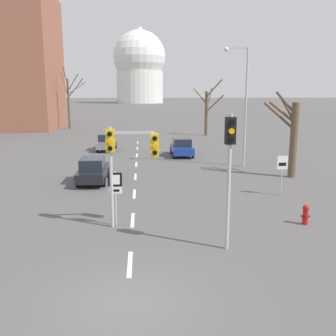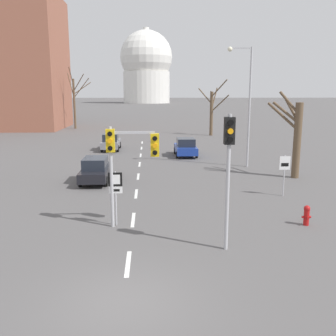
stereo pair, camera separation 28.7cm
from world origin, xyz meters
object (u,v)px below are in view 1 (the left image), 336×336
object	(u,v)px
sedan_near_left	(93,170)
sedan_near_right	(107,142)
traffic_signal_centre_tall	(127,152)
speed_limit_sign	(282,168)
fire_hydrant	(305,214)
traffic_signal_near_right	(230,157)
route_sign_post	(115,189)
sedan_mid_centre	(182,147)
street_lamp_right	(242,96)

from	to	relation	value
sedan_near_left	sedan_near_right	distance (m)	13.70
traffic_signal_centre_tall	speed_limit_sign	xyz separation A→B (m)	(8.48, 4.47, -1.72)
sedan_near_right	sedan_near_left	bearing A→B (deg)	-88.56
fire_hydrant	sedan_near_left	xyz separation A→B (m)	(-10.36, 8.79, 0.31)
traffic_signal_near_right	route_sign_post	distance (m)	5.44
traffic_signal_centre_tall	sedan_near_right	size ratio (longest dim) A/B	1.01
speed_limit_sign	sedan_mid_centre	bearing A→B (deg)	106.87
traffic_signal_near_right	speed_limit_sign	bearing A→B (deg)	56.33
traffic_signal_centre_tall	sedan_near_right	bearing A→B (deg)	97.40
fire_hydrant	sedan_near_right	world-z (taller)	sedan_near_right
fire_hydrant	sedan_near_right	distance (m)	24.90
speed_limit_sign	sedan_near_left	size ratio (longest dim) A/B	0.52
traffic_signal_near_right	traffic_signal_centre_tall	bearing A→B (deg)	145.03
traffic_signal_centre_tall	speed_limit_sign	distance (m)	9.74
route_sign_post	street_lamp_right	distance (m)	16.08
route_sign_post	sedan_near_right	distance (m)	22.19
sedan_near_right	traffic_signal_near_right	bearing A→B (deg)	-75.03
traffic_signal_centre_tall	traffic_signal_near_right	xyz separation A→B (m)	(3.75, -2.63, 0.20)
fire_hydrant	sedan_near_right	bearing A→B (deg)	115.46
speed_limit_sign	sedan_near_left	world-z (taller)	speed_limit_sign
traffic_signal_centre_tall	sedan_mid_centre	size ratio (longest dim) A/B	1.06
street_lamp_right	sedan_near_left	size ratio (longest dim) A/B	2.03
traffic_signal_centre_tall	street_lamp_right	world-z (taller)	street_lamp_right
street_lamp_right	traffic_signal_centre_tall	bearing A→B (deg)	-122.73
fire_hydrant	speed_limit_sign	bearing A→B (deg)	81.98
sedan_mid_centre	route_sign_post	bearing A→B (deg)	-104.99
speed_limit_sign	sedan_near_left	bearing A→B (deg)	159.80
route_sign_post	street_lamp_right	world-z (taller)	street_lamp_right
sedan_near_right	sedan_mid_centre	xyz separation A→B (m)	(7.19, -3.98, -0.03)
traffic_signal_near_right	sedan_near_right	xyz separation A→B (m)	(-6.64, 24.85, -2.65)
traffic_signal_centre_tall	traffic_signal_near_right	distance (m)	4.59
speed_limit_sign	sedan_near_right	distance (m)	21.09
route_sign_post	traffic_signal_centre_tall	bearing A→B (deg)	-17.33
traffic_signal_centre_tall	sedan_near_right	xyz separation A→B (m)	(-2.89, 22.22, -2.45)
sedan_near_left	sedan_mid_centre	xyz separation A→B (m)	(6.85, 9.71, 0.01)
speed_limit_sign	street_lamp_right	size ratio (longest dim) A/B	0.26
speed_limit_sign	sedan_mid_centre	xyz separation A→B (m)	(-4.17, 13.77, -0.76)
traffic_signal_centre_tall	sedan_near_right	world-z (taller)	traffic_signal_centre_tall
street_lamp_right	speed_limit_sign	bearing A→B (deg)	-89.18
fire_hydrant	sedan_near_left	world-z (taller)	sedan_near_left
route_sign_post	fire_hydrant	size ratio (longest dim) A/B	2.70
traffic_signal_centre_tall	sedan_mid_centre	distance (m)	18.90
street_lamp_right	sedan_near_right	xyz separation A→B (m)	(-11.25, 9.21, -4.63)
traffic_signal_near_right	sedan_near_left	world-z (taller)	traffic_signal_near_right
street_lamp_right	sedan_mid_centre	world-z (taller)	street_lamp_right
traffic_signal_centre_tall	street_lamp_right	size ratio (longest dim) A/B	0.48
traffic_signal_near_right	fire_hydrant	world-z (taller)	traffic_signal_near_right
sedan_mid_centre	speed_limit_sign	bearing A→B (deg)	-73.13
traffic_signal_near_right	sedan_near_left	distance (m)	13.09
sedan_mid_centre	traffic_signal_centre_tall	bearing A→B (deg)	-103.29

